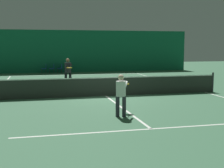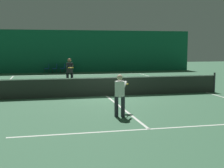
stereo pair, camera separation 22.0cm
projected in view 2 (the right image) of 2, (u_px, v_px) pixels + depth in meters
The scene contains 14 objects.
ground_plane at pixel (107, 96), 15.62m from camera, with size 60.00×60.00×0.00m, color #386647.
backdrop_curtain at pixel (76, 51), 29.61m from camera, with size 23.00×0.12×3.97m.
court_line_baseline_far at pixel (79, 75), 27.15m from camera, with size 11.00×0.10×0.00m.
court_line_service_far at pixel (88, 82), 21.82m from camera, with size 8.25×0.10×0.00m.
court_line_service_near at pixel (149, 129), 9.42m from camera, with size 8.25×0.10×0.00m.
court_line_sideline_right at pixel (206, 92), 16.80m from camera, with size 0.10×23.80×0.00m.
court_line_centre at pixel (107, 96), 15.62m from camera, with size 0.10×12.80×0.00m.
tennis_net at pixel (107, 86), 15.56m from camera, with size 12.00×0.10×1.07m.
player_near at pixel (120, 92), 11.01m from camera, with size 0.84×1.30×1.51m.
player_far at pixel (70, 70), 19.36m from camera, with size 0.43×1.38×1.73m.
courtside_chair_0 at pixel (48, 68), 28.69m from camera, with size 0.44×0.44×0.84m.
courtside_chair_1 at pixel (55, 68), 28.84m from camera, with size 0.44×0.44×0.84m.
courtside_chair_2 at pixel (63, 68), 29.00m from camera, with size 0.44×0.44×0.84m.
courtside_chair_3 at pixel (71, 67), 29.15m from camera, with size 0.44×0.44×0.84m.
Camera 2 is at (-3.09, -15.12, 2.50)m, focal length 50.00 mm.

